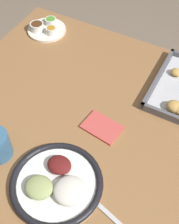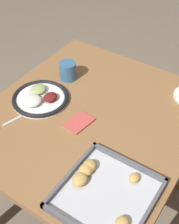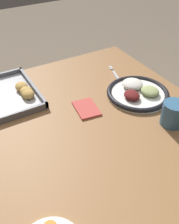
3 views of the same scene
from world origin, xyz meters
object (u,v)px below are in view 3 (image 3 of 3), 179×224
Objects in this scene: fork at (117,77)px; napkin at (86,108)px; drinking_cup at (173,114)px; baking_tray at (2,96)px; dinner_plate at (138,92)px.

fork is 1.48× the size of napkin.
drinking_cup is (-0.37, 0.01, 0.04)m from fork.
fork is at bearing -100.45° from baking_tray.
dinner_plate reaches higher than napkin.
dinner_plate is at bearing -117.05° from baking_tray.
drinking_cup reaches higher than baking_tray.
fork is at bearing -2.08° from drinking_cup.
napkin is at bearing -131.34° from baking_tray.
fork is 0.28m from napkin.
napkin is at bearing 84.71° from dinner_plate.
baking_tray is at bearing 46.86° from drinking_cup.
fork is 0.51m from baking_tray.
drinking_cup is at bearing 178.05° from dinner_plate.
dinner_plate is 0.21m from drinking_cup.
drinking_cup is 0.32m from napkin.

